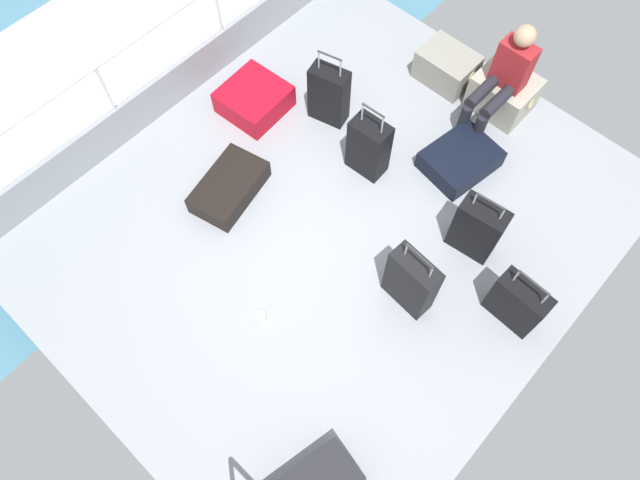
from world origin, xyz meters
TOP-DOWN VIEW (x-y plane):
  - ground_plane at (0.00, 0.00)m, footprint 4.40×5.20m
  - gunwale_port at (-2.17, 0.00)m, footprint 0.06×5.20m
  - railing_port at (-2.17, 0.00)m, footprint 0.04×4.20m
  - sea_wake at (-3.60, 0.00)m, footprint 12.00×12.00m
  - cargo_crate_0 at (-0.30, 2.11)m, footprint 0.61×0.44m
  - cargo_crate_1 at (0.35, 2.19)m, footprint 0.62×0.49m
  - passenger_seated at (0.35, 2.01)m, footprint 0.34×0.66m
  - suitcase_0 at (1.74, 0.35)m, footprint 0.46×0.22m
  - suitcase_1 at (-0.87, 0.89)m, footprint 0.42×0.29m
  - suitcase_3 at (0.49, 1.30)m, footprint 0.64×0.76m
  - suitcase_4 at (1.09, 0.67)m, footprint 0.44×0.27m
  - suitcase_5 at (-0.93, -0.44)m, footprint 0.60×0.84m
  - suitcase_6 at (-1.50, 0.45)m, footprint 0.64×0.65m
  - suitcase_7 at (-0.17, 0.68)m, footprint 0.38×0.25m
  - suitcase_8 at (0.98, -0.12)m, footprint 0.45×0.23m
  - paper_cup at (0.20, -1.13)m, footprint 0.08×0.08m

SIDE VIEW (x-z plane):
  - sea_wake at x=-3.60m, z-range -0.35..-0.33m
  - ground_plane at x=0.00m, z-range -0.06..0.00m
  - paper_cup at x=0.20m, z-range 0.00..0.10m
  - suitcase_3 at x=0.49m, z-range 0.00..0.21m
  - suitcase_5 at x=-0.93m, z-range 0.00..0.21m
  - suitcase_6 at x=-1.50m, z-range 0.00..0.26m
  - cargo_crate_0 at x=-0.30m, z-range 0.00..0.35m
  - cargo_crate_1 at x=0.35m, z-range 0.00..0.40m
  - gunwale_port at x=-2.17m, z-range 0.00..0.45m
  - suitcase_0 at x=1.74m, z-range -0.09..0.63m
  - suitcase_4 at x=1.09m, z-range -0.08..0.72m
  - suitcase_7 at x=-0.17m, z-range -0.11..0.76m
  - suitcase_1 at x=-0.87m, z-range -0.11..0.76m
  - suitcase_8 at x=0.98m, z-range -0.08..0.77m
  - passenger_seated at x=0.35m, z-range 0.03..1.13m
  - railing_port at x=-2.17m, z-range 0.27..1.29m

